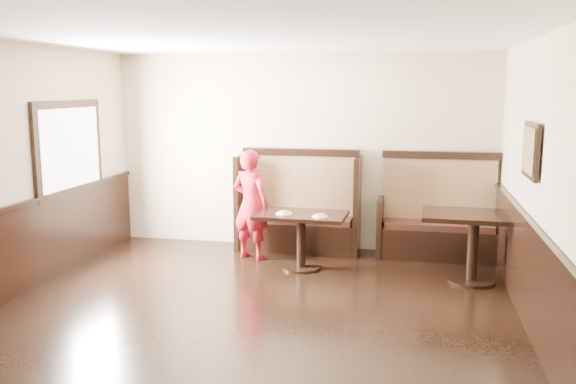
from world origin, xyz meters
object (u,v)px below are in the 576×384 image
(booth_main, at_px, (299,214))
(table_neighbor, at_px, (474,231))
(table_main, at_px, (301,226))
(child, at_px, (251,204))
(booth_neighbor, at_px, (438,223))

(booth_main, xyz_separation_m, table_neighbor, (2.31, -1.05, 0.10))
(table_main, height_order, table_neighbor, table_neighbor)
(table_main, height_order, child, child)
(table_neighbor, relative_size, child, 0.82)
(table_main, bearing_deg, table_neighbor, -1.36)
(table_neighbor, xyz_separation_m, child, (-2.86, 0.48, 0.12))
(booth_main, bearing_deg, child, -133.55)
(booth_main, distance_m, child, 0.83)
(table_neighbor, bearing_deg, booth_neighbor, 111.00)
(booth_main, relative_size, table_neighbor, 1.42)
(booth_neighbor, xyz_separation_m, table_neighbor, (0.36, -1.05, 0.15))
(booth_main, bearing_deg, table_main, -77.41)
(child, bearing_deg, booth_main, -114.57)
(booth_neighbor, relative_size, table_neighbor, 1.34)
(table_neighbor, bearing_deg, booth_main, 157.48)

